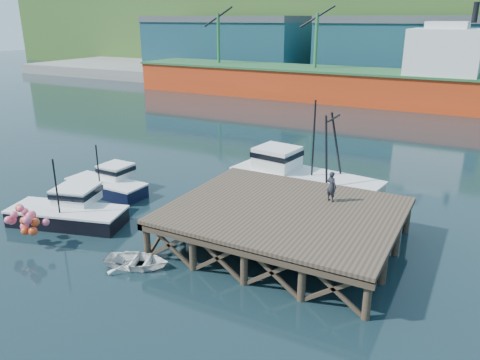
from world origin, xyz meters
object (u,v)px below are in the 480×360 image
Objects in this scene: boat_black at (69,210)px; trawler at (302,178)px; dinghy at (137,261)px; boat_navy at (109,183)px; dockworker at (331,186)px.

boat_black is 15.21m from trawler.
boat_black reaches higher than dinghy.
boat_navy is 13.62m from trawler.
trawler is (10.94, 10.55, 0.62)m from boat_black.
boat_black is 15.72m from dockworker.
trawler is at bearing -34.78° from dinghy.
dinghy is at bearing 70.23° from dockworker.
boat_black is 7.53m from dinghy.
boat_black is 4.29× the size of dockworker.
dockworker is at bearing 5.67° from boat_black.
dinghy is (8.62, -7.29, -0.42)m from boat_navy.
dockworker is at bearing -46.12° from trawler.
boat_black reaches higher than dockworker.
boat_black is at bearing 53.73° from dinghy.
dockworker is (3.54, -4.86, 1.58)m from trawler.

